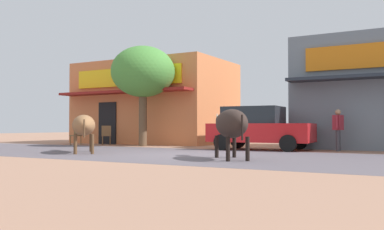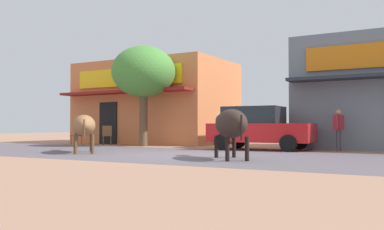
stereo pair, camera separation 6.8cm
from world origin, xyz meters
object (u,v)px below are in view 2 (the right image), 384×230
object	(u,v)px
roadside_tree	(144,72)
cow_far_dark	(230,124)
parked_hatchback_car	(259,128)
cafe_chair_near_tree	(107,134)
cow_near_brown	(84,126)
pedestrian_by_shop	(339,127)
cafe_chair_by_doorway	(77,134)

from	to	relation	value
roadside_tree	cow_far_dark	distance (m)	8.57
parked_hatchback_car	cow_far_dark	distance (m)	4.87
cafe_chair_near_tree	cow_near_brown	bearing A→B (deg)	-56.71
pedestrian_by_shop	cafe_chair_by_doorway	bearing A→B (deg)	-175.64
cafe_chair_near_tree	pedestrian_by_shop	bearing A→B (deg)	1.46
parked_hatchback_car	pedestrian_by_shop	distance (m)	2.87
pedestrian_by_shop	cafe_chair_by_doorway	distance (m)	11.91
cow_far_dark	pedestrian_by_shop	world-z (taller)	pedestrian_by_shop
cow_near_brown	pedestrian_by_shop	xyz separation A→B (m)	(7.31, 5.24, -0.04)
roadside_tree	cow_near_brown	size ratio (longest dim) A/B	1.95
cow_near_brown	cafe_chair_near_tree	world-z (taller)	cow_near_brown
cow_near_brown	parked_hatchback_car	bearing A→B (deg)	45.66
cow_far_dark	cafe_chair_near_tree	bearing A→B (deg)	149.66
parked_hatchback_car	cow_far_dark	world-z (taller)	parked_hatchback_car
roadside_tree	cow_far_dark	size ratio (longest dim) A/B	1.94
parked_hatchback_car	cafe_chair_near_tree	distance (m)	7.80
parked_hatchback_car	cafe_chair_near_tree	size ratio (longest dim) A/B	4.26
roadside_tree	cow_near_brown	world-z (taller)	roadside_tree
cow_near_brown	cafe_chair_by_doorway	distance (m)	6.31
roadside_tree	cow_near_brown	distance (m)	5.52
cow_far_dark	cafe_chair_near_tree	xyz separation A→B (m)	(-8.75, 5.12, -0.44)
cow_near_brown	pedestrian_by_shop	distance (m)	9.00
cow_far_dark	cafe_chair_by_doorway	bearing A→B (deg)	155.93
cafe_chair_by_doorway	parked_hatchback_car	bearing A→B (deg)	1.79
cafe_chair_by_doorway	pedestrian_by_shop	bearing A→B (deg)	4.36
parked_hatchback_car	cow_far_dark	bearing A→B (deg)	-78.47
cow_far_dark	pedestrian_by_shop	bearing A→B (deg)	71.32
cafe_chair_by_doorway	cafe_chair_near_tree	bearing A→B (deg)	26.19
cow_near_brown	pedestrian_by_shop	bearing A→B (deg)	35.64
parked_hatchback_car	cow_near_brown	xyz separation A→B (m)	(-4.52, -4.62, 0.08)
cow_near_brown	cafe_chair_by_doorway	world-z (taller)	cow_near_brown
cow_near_brown	cow_far_dark	world-z (taller)	cow_far_dark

